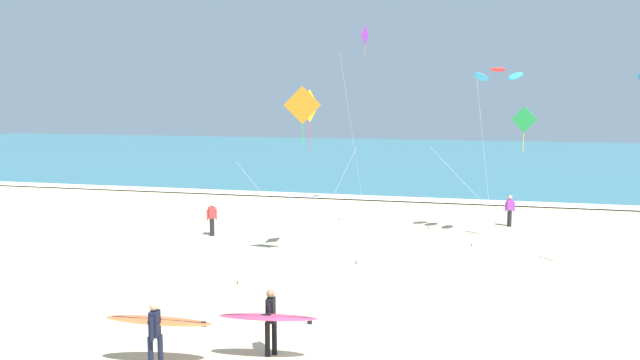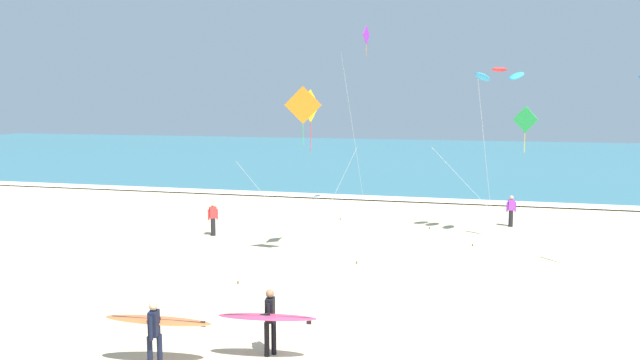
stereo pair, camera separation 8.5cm
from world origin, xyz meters
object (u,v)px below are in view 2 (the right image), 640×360
kite_diamond_amber_near (304,109)px  kite_diamond_emerald_mid (522,124)px  bystander_red_top (213,219)px  surfer_lead (157,325)px  kite_arc_scarlet_high (499,75)px  kite_diamond_violet_distant (365,44)px  bystander_purple_top (511,211)px  surfer_trailing (269,317)px  kite_diamond_golden_far (309,111)px

kite_diamond_amber_near → kite_diamond_emerald_mid: size_ratio=1.13×
kite_diamond_amber_near → bystander_red_top: 8.44m
surfer_lead → kite_arc_scarlet_high: bearing=64.5°
kite_diamond_violet_distant → bystander_red_top: (-5.54, -8.77, -8.67)m
kite_arc_scarlet_high → bystander_purple_top: size_ratio=4.90×
surfer_trailing → kite_diamond_emerald_mid: bearing=66.1°
bystander_purple_top → kite_diamond_amber_near: bearing=-130.6°
surfer_trailing → kite_diamond_amber_near: kite_diamond_amber_near is taller
surfer_lead → kite_diamond_golden_far: bearing=87.2°
kite_diamond_emerald_mid → kite_arc_scarlet_high: 2.47m
surfer_trailing → kite_diamond_amber_near: 10.57m
surfer_lead → kite_arc_scarlet_high: size_ratio=0.34×
kite_diamond_violet_distant → bystander_red_top: kite_diamond_violet_distant is taller
kite_arc_scarlet_high → surfer_trailing: bearing=-109.8°
surfer_lead → surfer_trailing: (2.39, 1.23, -0.01)m
kite_diamond_golden_far → bystander_purple_top: kite_diamond_golden_far is taller
kite_diamond_emerald_mid → bystander_purple_top: 5.93m
kite_diamond_emerald_mid → surfer_trailing: bearing=-113.9°
kite_diamond_amber_near → bystander_red_top: kite_diamond_amber_near is taller
kite_diamond_golden_far → bystander_red_top: (-5.43, 2.59, -5.10)m
kite_diamond_golden_far → bystander_purple_top: 12.78m
kite_diamond_golden_far → bystander_red_top: bearing=154.5°
kite_diamond_violet_distant → surfer_lead: bearing=-91.7°
surfer_trailing → kite_arc_scarlet_high: size_ratio=0.32×
kite_diamond_emerald_mid → bystander_purple_top: size_ratio=3.83×
kite_diamond_amber_near → kite_diamond_golden_far: 1.09m
kite_diamond_emerald_mid → kite_arc_scarlet_high: kite_arc_scarlet_high is taller
bystander_purple_top → kite_arc_scarlet_high: bearing=-104.7°
kite_arc_scarlet_high → bystander_red_top: size_ratio=4.90×
kite_diamond_amber_near → kite_diamond_golden_far: size_ratio=1.02×
surfer_trailing → surfer_lead: bearing=-152.7°
surfer_lead → kite_diamond_violet_distant: 24.34m
surfer_trailing → bystander_red_top: 14.74m
kite_diamond_amber_near → kite_arc_scarlet_high: kite_arc_scarlet_high is taller
kite_diamond_golden_far → bystander_red_top: 7.89m
surfer_lead → bystander_red_top: bearing=109.1°
surfer_lead → kite_diamond_violet_distant: (0.66, 22.83, 8.43)m
kite_diamond_emerald_mid → kite_diamond_amber_near: bearing=-146.0°
kite_diamond_amber_near → kite_arc_scarlet_high: 9.62m
kite_diamond_amber_near → kite_diamond_emerald_mid: (8.27, 5.57, -0.72)m
kite_diamond_emerald_mid → kite_diamond_violet_distant: bearing=140.3°
kite_diamond_violet_distant → surfer_trailing: bearing=-85.4°
surfer_trailing → bystander_red_top: bearing=119.5°
kite_arc_scarlet_high → bystander_purple_top: kite_arc_scarlet_high is taller
surfer_lead → kite_arc_scarlet_high: 19.43m
kite_diamond_amber_near → kite_arc_scarlet_high: bearing=40.4°
kite_diamond_emerald_mid → kite_diamond_golden_far: 9.52m
kite_diamond_amber_near → bystander_purple_top: size_ratio=4.33×
kite_diamond_violet_distant → bystander_purple_top: bearing=-20.3°
kite_diamond_golden_far → bystander_red_top: kite_diamond_golden_far is taller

